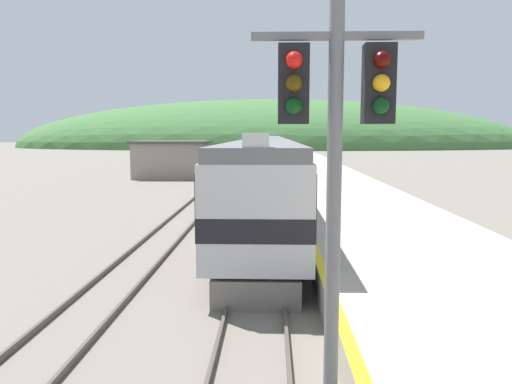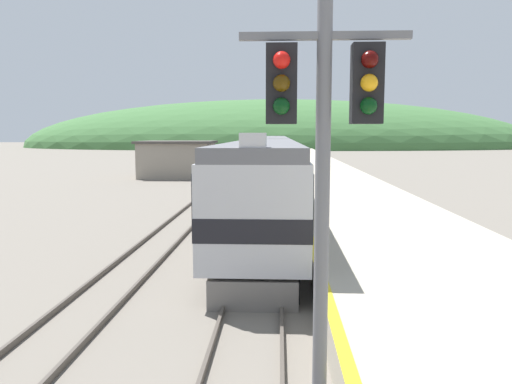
{
  "view_description": "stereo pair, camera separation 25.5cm",
  "coord_description": "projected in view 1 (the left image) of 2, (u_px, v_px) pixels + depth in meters",
  "views": [
    {
      "loc": [
        0.39,
        -0.13,
        4.38
      ],
      "look_at": [
        -0.15,
        16.88,
        2.38
      ],
      "focal_mm": 35.0,
      "sensor_mm": 36.0,
      "label": 1
    },
    {
      "loc": [
        0.65,
        -0.12,
        4.38
      ],
      "look_at": [
        -0.15,
        16.88,
        2.38
      ],
      "focal_mm": 35.0,
      "sensor_mm": 36.0,
      "label": 2
    }
  ],
  "objects": [
    {
      "name": "track_main",
      "position": [
        269.0,
        164.0,
        70.13
      ],
      "size": [
        1.52,
        180.0,
        0.16
      ],
      "color": "#4C443D",
      "rests_on": "ground"
    },
    {
      "name": "track_siding",
      "position": [
        240.0,
        164.0,
        70.26
      ],
      "size": [
        1.52,
        180.0,
        0.16
      ],
      "color": "#4C443D",
      "rests_on": "ground"
    },
    {
      "name": "platform",
      "position": [
        318.0,
        173.0,
        50.08
      ],
      "size": [
        6.82,
        140.0,
        0.87
      ],
      "color": "#B2A893",
      "rests_on": "ground"
    },
    {
      "name": "distant_hills",
      "position": [
        271.0,
        147.0,
        163.15
      ],
      "size": [
        166.43,
        74.89,
        30.54
      ],
      "color": "#3D6B38",
      "rests_on": "ground"
    },
    {
      "name": "station_shed",
      "position": [
        172.0,
        159.0,
        49.88
      ],
      "size": [
        7.4,
        6.27,
        3.66
      ],
      "color": "gray",
      "rests_on": "ground"
    },
    {
      "name": "express_train_lead_car",
      "position": [
        263.0,
        183.0,
        22.06
      ],
      "size": [
        2.95,
        20.74,
        4.4
      ],
      "color": "black",
      "rests_on": "ground"
    },
    {
      "name": "carriage_second",
      "position": [
        268.0,
        159.0,
        43.75
      ],
      "size": [
        2.94,
        20.73,
        4.04
      ],
      "color": "black",
      "rests_on": "ground"
    },
    {
      "name": "carriage_third",
      "position": [
        269.0,
        150.0,
        65.2
      ],
      "size": [
        2.94,
        20.73,
        4.04
      ],
      "color": "black",
      "rests_on": "ground"
    },
    {
      "name": "signal_mast_main",
      "position": [
        335.0,
        144.0,
        6.53
      ],
      "size": [
        2.2,
        0.42,
        6.53
      ],
      "color": "slate",
      "rests_on": "ground"
    }
  ]
}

